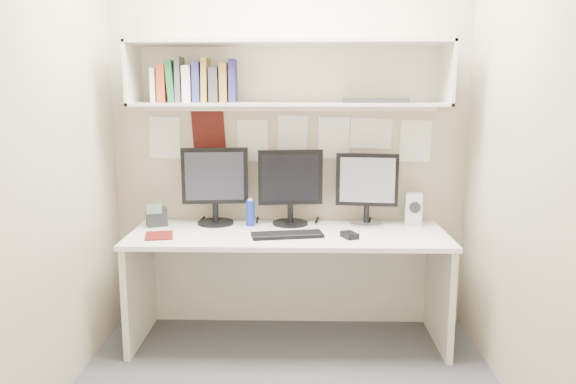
{
  "coord_description": "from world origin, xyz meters",
  "views": [
    {
      "loc": [
        0.08,
        -2.81,
        1.61
      ],
      "look_at": [
        0.0,
        0.35,
        1.04
      ],
      "focal_mm": 35.0,
      "sensor_mm": 36.0,
      "label": 1
    }
  ],
  "objects_px": {
    "monitor_center": "(290,184)",
    "keyboard": "(287,235)",
    "desk": "(288,287)",
    "speaker": "(413,209)",
    "desk_phone": "(157,216)",
    "monitor_right": "(367,186)",
    "monitor_left": "(215,183)",
    "maroon_notebook": "(159,236)"
  },
  "relations": [
    {
      "from": "monitor_center",
      "to": "desk_phone",
      "type": "relative_size",
      "value": 3.11
    },
    {
      "from": "desk",
      "to": "monitor_center",
      "type": "distance_m",
      "value": 0.67
    },
    {
      "from": "desk",
      "to": "desk_phone",
      "type": "bearing_deg",
      "value": 169.98
    },
    {
      "from": "monitor_left",
      "to": "maroon_notebook",
      "type": "relative_size",
      "value": 2.54
    },
    {
      "from": "speaker",
      "to": "monitor_center",
      "type": "bearing_deg",
      "value": -174.14
    },
    {
      "from": "desk",
      "to": "desk_phone",
      "type": "xyz_separation_m",
      "value": [
        -0.88,
        0.16,
        0.43
      ]
    },
    {
      "from": "desk_phone",
      "to": "monitor_left",
      "type": "bearing_deg",
      "value": -11.17
    },
    {
      "from": "monitor_right",
      "to": "maroon_notebook",
      "type": "distance_m",
      "value": 1.38
    },
    {
      "from": "monitor_center",
      "to": "monitor_left",
      "type": "bearing_deg",
      "value": 172.86
    },
    {
      "from": "monitor_center",
      "to": "speaker",
      "type": "xyz_separation_m",
      "value": [
        0.82,
        0.01,
        -0.16
      ]
    },
    {
      "from": "desk_phone",
      "to": "monitor_center",
      "type": "bearing_deg",
      "value": -16.45
    },
    {
      "from": "keyboard",
      "to": "maroon_notebook",
      "type": "distance_m",
      "value": 0.79
    },
    {
      "from": "desk",
      "to": "keyboard",
      "type": "relative_size",
      "value": 4.6
    },
    {
      "from": "monitor_center",
      "to": "monitor_right",
      "type": "relative_size",
      "value": 1.05
    },
    {
      "from": "monitor_center",
      "to": "speaker",
      "type": "bearing_deg",
      "value": -6.78
    },
    {
      "from": "keyboard",
      "to": "desk_phone",
      "type": "xyz_separation_m",
      "value": [
        -0.87,
        0.27,
        0.05
      ]
    },
    {
      "from": "monitor_right",
      "to": "keyboard",
      "type": "bearing_deg",
      "value": -140.75
    },
    {
      "from": "monitor_left",
      "to": "keyboard",
      "type": "bearing_deg",
      "value": -40.23
    },
    {
      "from": "monitor_left",
      "to": "monitor_right",
      "type": "distance_m",
      "value": 1.01
    },
    {
      "from": "monitor_right",
      "to": "desk_phone",
      "type": "relative_size",
      "value": 2.97
    },
    {
      "from": "keyboard",
      "to": "desk_phone",
      "type": "distance_m",
      "value": 0.92
    },
    {
      "from": "desk",
      "to": "monitor_center",
      "type": "bearing_deg",
      "value": 87.9
    },
    {
      "from": "desk",
      "to": "maroon_notebook",
      "type": "bearing_deg",
      "value": -170.9
    },
    {
      "from": "desk",
      "to": "speaker",
      "type": "relative_size",
      "value": 9.35
    },
    {
      "from": "speaker",
      "to": "monitor_right",
      "type": "bearing_deg",
      "value": -173.56
    },
    {
      "from": "monitor_right",
      "to": "keyboard",
      "type": "distance_m",
      "value": 0.67
    },
    {
      "from": "monitor_left",
      "to": "monitor_center",
      "type": "height_order",
      "value": "monitor_left"
    },
    {
      "from": "monitor_center",
      "to": "maroon_notebook",
      "type": "relative_size",
      "value": 2.48
    },
    {
      "from": "monitor_center",
      "to": "monitor_right",
      "type": "bearing_deg",
      "value": -7.14
    },
    {
      "from": "desk",
      "to": "speaker",
      "type": "xyz_separation_m",
      "value": [
        0.83,
        0.22,
        0.47
      ]
    },
    {
      "from": "monitor_left",
      "to": "monitor_center",
      "type": "relative_size",
      "value": 1.03
    },
    {
      "from": "desk_phone",
      "to": "speaker",
      "type": "bearing_deg",
      "value": -18.24
    },
    {
      "from": "monitor_right",
      "to": "maroon_notebook",
      "type": "relative_size",
      "value": 2.37
    },
    {
      "from": "monitor_left",
      "to": "maroon_notebook",
      "type": "height_order",
      "value": "monitor_left"
    },
    {
      "from": "monitor_right",
      "to": "speaker",
      "type": "bearing_deg",
      "value": 7.88
    },
    {
      "from": "monitor_center",
      "to": "keyboard",
      "type": "distance_m",
      "value": 0.42
    },
    {
      "from": "desk",
      "to": "monitor_center",
      "type": "height_order",
      "value": "monitor_center"
    },
    {
      "from": "desk_phone",
      "to": "monitor_right",
      "type": "bearing_deg",
      "value": -17.94
    },
    {
      "from": "maroon_notebook",
      "to": "monitor_right",
      "type": "bearing_deg",
      "value": 2.11
    },
    {
      "from": "maroon_notebook",
      "to": "desk_phone",
      "type": "distance_m",
      "value": 0.3
    },
    {
      "from": "monitor_center",
      "to": "keyboard",
      "type": "bearing_deg",
      "value": -99.43
    },
    {
      "from": "monitor_left",
      "to": "speaker",
      "type": "relative_size",
      "value": 2.4
    }
  ]
}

